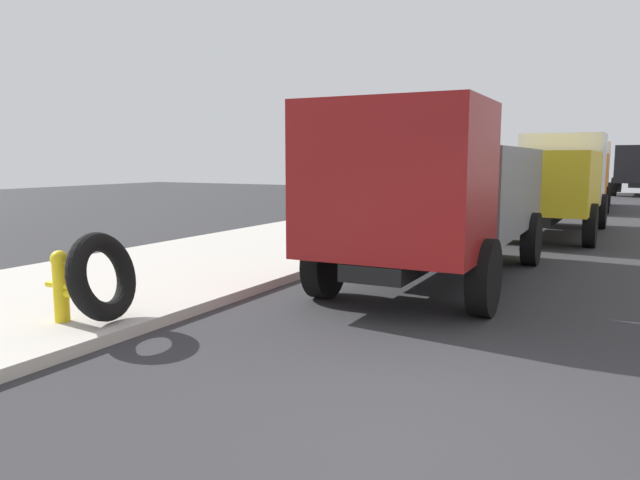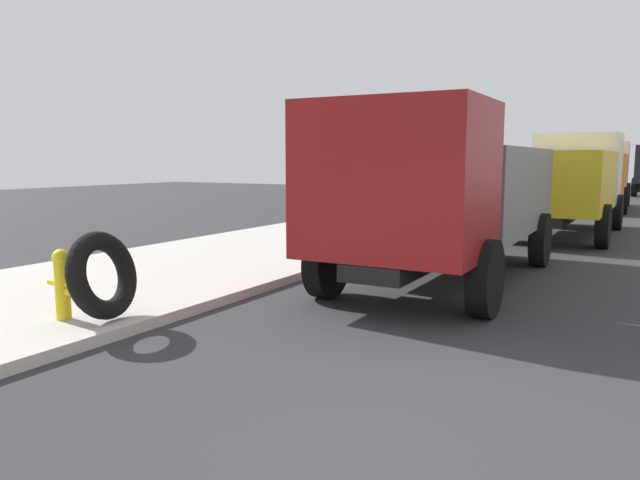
# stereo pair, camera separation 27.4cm
# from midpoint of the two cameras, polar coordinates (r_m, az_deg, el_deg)

# --- Properties ---
(ground_plane) EXTENTS (80.00, 80.00, 0.00)m
(ground_plane) POSITION_cam_midpoint_polar(r_m,az_deg,el_deg) (4.94, 9.09, -18.76)
(ground_plane) COLOR #2D2D30
(fire_hydrant) EXTENTS (0.22, 0.49, 0.91)m
(fire_hydrant) POSITION_cam_midpoint_polar(r_m,az_deg,el_deg) (8.28, -22.41, -3.71)
(fire_hydrant) COLOR yellow
(fire_hydrant) RESTS_ON sidewalk_curb
(loose_tire) EXTENTS (1.20, 0.68, 1.16)m
(loose_tire) POSITION_cam_midpoint_polar(r_m,az_deg,el_deg) (8.05, -19.03, -3.18)
(loose_tire) COLOR black
(loose_tire) RESTS_ON sidewalk_curb
(dump_truck_gray) EXTENTS (7.04, 2.90, 3.00)m
(dump_truck_gray) POSITION_cam_midpoint_polar(r_m,az_deg,el_deg) (10.88, 12.56, 4.45)
(dump_truck_gray) COLOR slate
(dump_truck_gray) RESTS_ON ground
(dump_truck_yellow) EXTENTS (7.00, 2.80, 3.00)m
(dump_truck_yellow) POSITION_cam_midpoint_polar(r_m,az_deg,el_deg) (18.93, 22.74, 5.34)
(dump_truck_yellow) COLOR gold
(dump_truck_yellow) RESTS_ON ground
(dump_truck_orange) EXTENTS (7.08, 2.98, 3.00)m
(dump_truck_orange) POSITION_cam_midpoint_polar(r_m,az_deg,el_deg) (29.51, 24.94, 5.85)
(dump_truck_orange) COLOR orange
(dump_truck_orange) RESTS_ON ground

